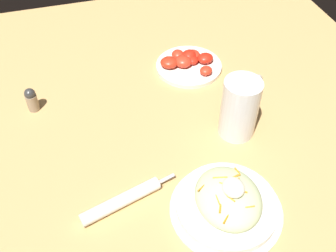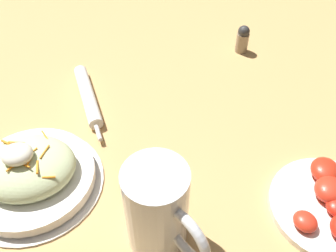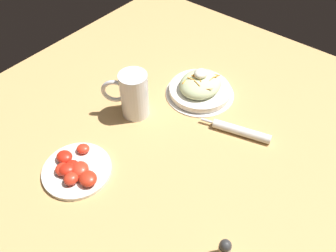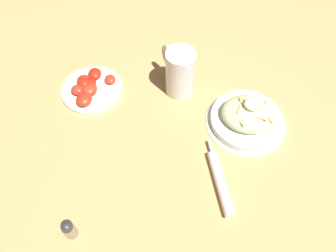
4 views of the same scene
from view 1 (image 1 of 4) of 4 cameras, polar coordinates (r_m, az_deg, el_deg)
ground_plane at (r=0.92m, az=-2.26°, el=-2.42°), size 1.43×1.43×0.00m
salad_plate at (r=0.80m, az=8.62°, el=-10.85°), size 0.23×0.23×0.09m
beer_mug at (r=0.92m, az=10.37°, el=2.37°), size 0.11×0.13×0.15m
napkin_roll at (r=0.81m, az=-6.74°, el=-10.72°), size 0.07×0.21×0.03m
tomato_plate at (r=1.13m, az=2.92°, el=9.12°), size 0.19×0.19×0.04m
salt_shaker at (r=1.04m, az=-19.19°, el=3.66°), size 0.03×0.03×0.07m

